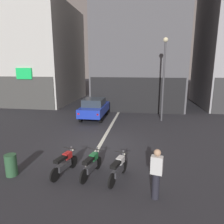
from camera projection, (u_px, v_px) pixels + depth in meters
name	position (u px, v px, depth m)	size (l,w,h in m)	color
ground_plane	(100.00, 145.00, 10.85)	(120.00, 120.00, 0.00)	#2B2B30
lane_centre_line	(115.00, 118.00, 16.64)	(0.20, 18.00, 0.01)	silver
building_corner_left	(37.00, 56.00, 23.98)	(8.81, 10.17, 10.88)	silver
building_mid_block	(140.00, 33.00, 21.65)	(8.75, 10.04, 15.33)	#56565B
car_blue_crossing_near	(94.00, 108.00, 16.35)	(1.79, 4.11, 1.64)	black
street_lamp	(164.00, 71.00, 14.98)	(0.36, 0.36, 6.19)	#47474C
motorcycle_red_row_leftmost	(65.00, 163.00, 7.85)	(0.61, 1.63, 0.98)	black
motorcycle_green_row_left_mid	(91.00, 164.00, 7.74)	(0.58, 1.64, 0.98)	black
motorcycle_white_row_centre	(118.00, 168.00, 7.46)	(0.62, 1.63, 0.98)	black
person_by_motorcycles	(156.00, 174.00, 6.30)	(0.40, 0.29, 1.67)	#23232D
trash_bin	(11.00, 165.00, 7.76)	(0.44, 0.44, 0.85)	#2D5938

